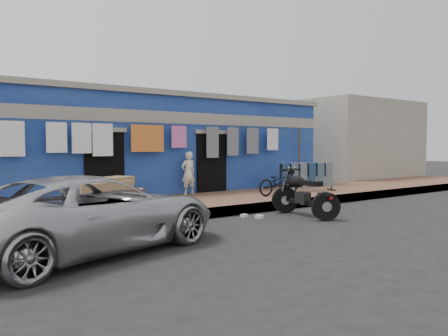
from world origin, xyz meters
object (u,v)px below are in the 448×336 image
(seated_person, at_px, (188,173))
(bicycle, at_px, (279,179))
(charpoy, at_px, (106,193))
(jeans_rack, at_px, (306,176))
(motorcycle, at_px, (304,193))
(car, at_px, (92,212))

(seated_person, bearing_deg, bicycle, 140.19)
(bicycle, relative_size, charpoy, 0.67)
(charpoy, height_order, jeans_rack, jeans_rack)
(motorcycle, bearing_deg, jeans_rack, 44.81)
(bicycle, bearing_deg, jeans_rack, -75.15)
(seated_person, xyz_separation_m, bicycle, (2.09, -1.70, -0.17))
(seated_person, relative_size, bicycle, 0.88)
(car, distance_m, seated_person, 6.05)
(seated_person, bearing_deg, jeans_rack, 158.83)
(charpoy, bearing_deg, seated_person, 18.21)
(motorcycle, xyz_separation_m, charpoy, (-3.89, 2.84, 0.01))
(seated_person, height_order, charpoy, seated_person)
(bicycle, bearing_deg, motorcycle, 154.16)
(seated_person, relative_size, jeans_rack, 0.64)
(motorcycle, bearing_deg, seated_person, 106.40)
(seated_person, bearing_deg, motorcycle, 103.65)
(seated_person, relative_size, motorcycle, 0.72)
(seated_person, bearing_deg, car, 43.12)
(car, distance_m, jeans_rack, 8.46)
(charpoy, bearing_deg, jeans_rack, -3.45)
(seated_person, distance_m, motorcycle, 3.93)
(bicycle, distance_m, jeans_rack, 1.57)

